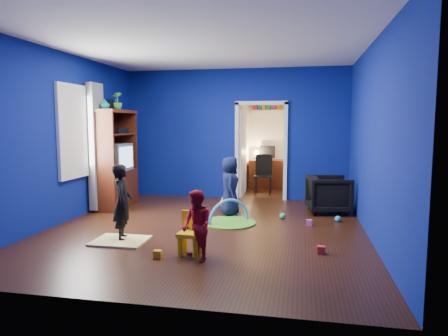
% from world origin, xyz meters
% --- Properties ---
extents(floor, '(5.00, 5.50, 0.01)m').
position_xyz_m(floor, '(0.00, 0.00, 0.00)').
color(floor, black).
rests_on(floor, ground).
extents(ceiling, '(5.00, 5.50, 0.01)m').
position_xyz_m(ceiling, '(0.00, 0.00, 2.90)').
color(ceiling, white).
rests_on(ceiling, wall_back).
extents(wall_back, '(5.00, 0.02, 2.90)m').
position_xyz_m(wall_back, '(0.00, 2.75, 1.45)').
color(wall_back, navy).
rests_on(wall_back, floor).
extents(wall_front, '(5.00, 0.02, 2.90)m').
position_xyz_m(wall_front, '(0.00, -2.75, 1.45)').
color(wall_front, navy).
rests_on(wall_front, floor).
extents(wall_left, '(0.02, 5.50, 2.90)m').
position_xyz_m(wall_left, '(-2.50, 0.00, 1.45)').
color(wall_left, navy).
rests_on(wall_left, floor).
extents(wall_right, '(0.02, 5.50, 2.90)m').
position_xyz_m(wall_right, '(2.50, 0.00, 1.45)').
color(wall_right, navy).
rests_on(wall_right, floor).
extents(alcove, '(1.00, 1.75, 2.50)m').
position_xyz_m(alcove, '(0.60, 3.62, 1.25)').
color(alcove, silver).
rests_on(alcove, floor).
extents(armchair, '(0.88, 0.86, 0.71)m').
position_xyz_m(armchair, '(2.02, 1.61, 0.35)').
color(armchair, black).
rests_on(armchair, floor).
extents(child_black, '(0.39, 0.47, 1.11)m').
position_xyz_m(child_black, '(-1.04, -0.82, 0.56)').
color(child_black, black).
rests_on(child_black, floor).
extents(child_navy, '(0.45, 0.59, 1.09)m').
position_xyz_m(child_navy, '(0.21, 1.00, 0.55)').
color(child_navy, '#10163B').
rests_on(child_navy, floor).
extents(toddler_red, '(0.54, 0.54, 0.88)m').
position_xyz_m(toddler_red, '(0.24, -1.46, 0.44)').
color(toddler_red, red).
rests_on(toddler_red, floor).
extents(vase, '(0.23, 0.23, 0.20)m').
position_xyz_m(vase, '(-2.22, 1.00, 2.06)').
color(vase, '#0C6064').
rests_on(vase, tv_armoire).
extents(potted_plant, '(0.21, 0.21, 0.37)m').
position_xyz_m(potted_plant, '(-2.22, 1.52, 2.15)').
color(potted_plant, green).
rests_on(potted_plant, tv_armoire).
extents(tv_armoire, '(0.58, 1.14, 1.96)m').
position_xyz_m(tv_armoire, '(-2.22, 1.30, 0.98)').
color(tv_armoire, '#3C0E0A').
rests_on(tv_armoire, floor).
extents(crt_tv, '(0.46, 0.70, 0.54)m').
position_xyz_m(crt_tv, '(-2.18, 1.30, 1.02)').
color(crt_tv, silver).
rests_on(crt_tv, tv_armoire).
extents(yellow_blanket, '(0.76, 0.61, 0.03)m').
position_xyz_m(yellow_blanket, '(-1.04, -0.92, 0.01)').
color(yellow_blanket, '#F2E07A').
rests_on(yellow_blanket, floor).
extents(hopper_ball, '(0.36, 0.36, 0.36)m').
position_xyz_m(hopper_ball, '(0.16, 1.25, 0.18)').
color(hopper_ball, yellow).
rests_on(hopper_ball, floor).
extents(kid_chair, '(0.31, 0.31, 0.50)m').
position_xyz_m(kid_chair, '(0.09, -1.26, 0.25)').
color(kid_chair, yellow).
rests_on(kid_chair, floor).
extents(play_mat, '(0.91, 0.91, 0.02)m').
position_xyz_m(play_mat, '(0.30, 0.44, 0.01)').
color(play_mat, '#4B9D23').
rests_on(play_mat, floor).
extents(toy_arch, '(0.63, 0.59, 0.82)m').
position_xyz_m(toy_arch, '(0.30, 0.44, 0.02)').
color(toy_arch, '#3F8CD8').
rests_on(toy_arch, floor).
extents(window_left, '(0.03, 0.95, 1.55)m').
position_xyz_m(window_left, '(-2.48, 0.35, 1.55)').
color(window_left, white).
rests_on(window_left, wall_left).
extents(curtain, '(0.14, 0.42, 2.40)m').
position_xyz_m(curtain, '(-2.37, 0.90, 1.25)').
color(curtain, slate).
rests_on(curtain, floor).
extents(doorway, '(1.16, 0.10, 2.10)m').
position_xyz_m(doorway, '(0.60, 2.75, 1.05)').
color(doorway, white).
rests_on(doorway, floor).
extents(study_desk, '(0.88, 0.44, 0.75)m').
position_xyz_m(study_desk, '(0.60, 4.26, 0.38)').
color(study_desk, '#3D140A').
rests_on(study_desk, floor).
extents(desk_monitor, '(0.40, 0.05, 0.32)m').
position_xyz_m(desk_monitor, '(0.60, 4.38, 0.95)').
color(desk_monitor, black).
rests_on(desk_monitor, study_desk).
extents(desk_lamp, '(0.14, 0.14, 0.14)m').
position_xyz_m(desk_lamp, '(0.32, 4.32, 0.93)').
color(desk_lamp, '#FFD88C').
rests_on(desk_lamp, study_desk).
extents(folding_chair, '(0.40, 0.40, 0.92)m').
position_xyz_m(folding_chair, '(0.60, 3.30, 0.46)').
color(folding_chair, black).
rests_on(folding_chair, floor).
extents(book_shelf, '(0.88, 0.24, 0.04)m').
position_xyz_m(book_shelf, '(0.60, 4.37, 2.02)').
color(book_shelf, white).
rests_on(book_shelf, study_desk).
extents(toy_0, '(0.10, 0.08, 0.10)m').
position_xyz_m(toy_0, '(1.77, -0.90, 0.05)').
color(toy_0, red).
rests_on(toy_0, floor).
extents(toy_1, '(0.11, 0.11, 0.11)m').
position_xyz_m(toy_1, '(2.13, 0.90, 0.06)').
color(toy_1, '#2495CC').
rests_on(toy_1, floor).
extents(toy_2, '(0.10, 0.08, 0.10)m').
position_xyz_m(toy_2, '(-0.26, -1.49, 0.05)').
color(toy_2, orange).
rests_on(toy_2, floor).
extents(toy_3, '(0.11, 0.11, 0.11)m').
position_xyz_m(toy_3, '(1.18, 0.93, 0.06)').
color(toy_3, green).
rests_on(toy_3, floor).
extents(toy_4, '(0.10, 0.08, 0.10)m').
position_xyz_m(toy_4, '(1.64, 0.53, 0.05)').
color(toy_4, '#C94BAE').
rests_on(toy_4, floor).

